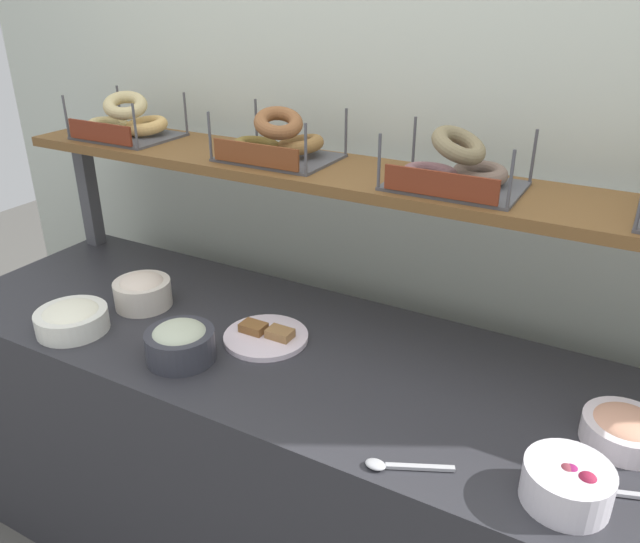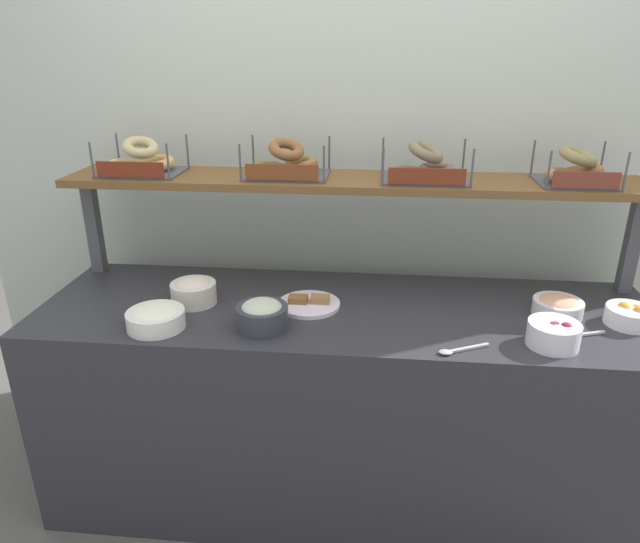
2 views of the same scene
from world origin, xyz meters
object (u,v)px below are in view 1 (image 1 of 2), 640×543
at_px(bowl_lox_spread, 625,429).
at_px(bowl_tuna_salad, 180,342).
at_px(bowl_cream_cheese, 72,318).
at_px(serving_spoon_by_edge, 616,493).
at_px(bowl_potato_salad, 142,291).
at_px(bagel_basket_poppy, 455,170).
at_px(serving_plate_white, 266,336).
at_px(serving_spoon_near_plate, 395,466).
at_px(bowl_beet_salad, 567,484).
at_px(bagel_basket_cinnamon_raisin, 278,143).
at_px(bagel_basket_plain, 126,123).

bearing_deg(bowl_lox_spread, bowl_tuna_salad, -168.72).
xyz_separation_m(bowl_cream_cheese, serving_spoon_by_edge, (1.41, 0.07, -0.03)).
xyz_separation_m(bowl_tuna_salad, serving_spoon_by_edge, (1.05, 0.04, -0.04)).
xyz_separation_m(bowl_potato_salad, bagel_basket_poppy, (0.85, 0.27, 0.43)).
distance_m(bowl_lox_spread, bowl_tuna_salad, 1.06).
distance_m(serving_plate_white, serving_spoon_near_plate, 0.59).
bearing_deg(serving_spoon_near_plate, bowl_beet_salad, 13.65).
bearing_deg(bagel_basket_cinnamon_raisin, serving_plate_white, -66.35).
distance_m(bagel_basket_cinnamon_raisin, bagel_basket_poppy, 0.53).
relative_size(bowl_cream_cheese, serving_plate_white, 0.85).
xyz_separation_m(bowl_potato_salad, bowl_lox_spread, (1.34, 0.03, -0.02)).
height_order(bowl_potato_salad, serving_spoon_by_edge, bowl_potato_salad).
xyz_separation_m(serving_spoon_near_plate, bagel_basket_poppy, (-0.10, 0.55, 0.47)).
bearing_deg(bowl_potato_salad, serving_spoon_near_plate, -16.34).
distance_m(bowl_tuna_salad, serving_plate_white, 0.24).
relative_size(bowl_potato_salad, serving_plate_white, 0.73).
bearing_deg(bowl_lox_spread, serving_spoon_near_plate, -141.72).
distance_m(bowl_cream_cheese, bagel_basket_cinnamon_raisin, 0.76).
relative_size(bowl_potato_salad, bowl_lox_spread, 0.97).
distance_m(bowl_lox_spread, bagel_basket_cinnamon_raisin, 1.14).
bearing_deg(bowl_potato_salad, bowl_beet_salad, -9.03).
relative_size(bowl_lox_spread, serving_plate_white, 0.75).
xyz_separation_m(bowl_cream_cheese, bagel_basket_poppy, (0.92, 0.48, 0.44)).
distance_m(bowl_beet_salad, bagel_basket_cinnamon_raisin, 1.15).
xyz_separation_m(serving_spoon_near_plate, serving_spoon_by_edge, (0.40, 0.14, 0.00)).
height_order(serving_spoon_by_edge, bagel_basket_poppy, bagel_basket_poppy).
xyz_separation_m(serving_plate_white, bagel_basket_plain, (-0.70, 0.26, 0.47)).
xyz_separation_m(bowl_cream_cheese, bowl_lox_spread, (1.41, 0.24, -0.00)).
height_order(serving_spoon_by_edge, bagel_basket_plain, bagel_basket_plain).
bearing_deg(serving_plate_white, bowl_cream_cheese, -156.25).
bearing_deg(bagel_basket_plain, bowl_lox_spread, -8.51).
xyz_separation_m(bowl_cream_cheese, serving_spoon_near_plate, (1.01, -0.07, -0.03)).
bearing_deg(bowl_lox_spread, bagel_basket_plain, 171.49).
xyz_separation_m(bowl_beet_salad, serving_plate_white, (-0.82, 0.21, -0.03)).
height_order(bowl_cream_cheese, bowl_lox_spread, bowl_cream_cheese).
distance_m(bowl_cream_cheese, bowl_beet_salad, 1.33).
height_order(bowl_cream_cheese, serving_spoon_by_edge, bowl_cream_cheese).
xyz_separation_m(bowl_lox_spread, bowl_tuna_salad, (-1.04, -0.21, 0.02)).
distance_m(bowl_tuna_salad, serving_spoon_by_edge, 1.05).
bearing_deg(bowl_cream_cheese, bowl_beet_salad, 0.37).
bearing_deg(bowl_beet_salad, bagel_basket_plain, 162.69).
height_order(serving_spoon_near_plate, serving_spoon_by_edge, same).
bearing_deg(bowl_potato_salad, serving_spoon_by_edge, -5.83).
xyz_separation_m(bowl_tuna_salad, bagel_basket_poppy, (0.55, 0.44, 0.43)).
xyz_separation_m(bowl_cream_cheese, bagel_basket_cinnamon_raisin, (0.39, 0.49, 0.44)).
bearing_deg(bagel_basket_plain, bagel_basket_poppy, -0.30).
height_order(bowl_beet_salad, serving_spoon_near_plate, bowl_beet_salad).
bearing_deg(bowl_beet_salad, bowl_potato_salad, 170.97).
bearing_deg(bagel_basket_cinnamon_raisin, bowl_tuna_salad, -92.57).
relative_size(bowl_potato_salad, bowl_cream_cheese, 0.85).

